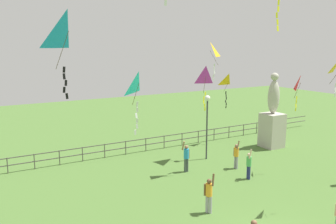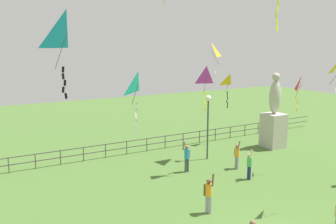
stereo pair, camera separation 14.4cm
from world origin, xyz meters
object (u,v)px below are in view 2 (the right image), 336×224
Objects in this scene: kite_4 at (301,85)px; kite_7 at (211,52)px; lamppost at (208,113)px; kite_6 at (138,85)px; statue_monument at (274,121)px; person_0 at (187,156)px; person_7 at (209,193)px; kite_0 at (67,34)px; kite_3 at (206,78)px; person_1 at (249,164)px; kite_1 at (230,82)px; person_5 at (237,154)px.

kite_7 is (-2.88, 4.75, 1.78)m from kite_4.
kite_6 reaches higher than lamppost.
person_0 is (-8.32, -1.38, -0.99)m from statue_monument.
kite_0 is at bearing -175.41° from person_7.
kite_3 is at bearing 27.85° from kite_0.
statue_monument is 3.07× the size of person_1.
kite_1 is (14.06, 9.12, -3.06)m from kite_0.
person_0 is 0.80× the size of kite_7.
person_5 is 0.70× the size of kite_1.
kite_0 reaches higher than person_1.
kite_7 is (-3.21, -1.99, 2.27)m from kite_1.
kite_7 is at bearing 121.18° from kite_4.
kite_7 reaches higher than kite_6.
person_0 is 11.88m from kite_0.
person_1 is at bearing -119.74° from kite_1.
statue_monument is 8.49m from person_0.
person_7 is 6.77m from kite_3.
kite_0 is 10.08m from kite_3.
kite_3 reaches higher than person_1.
kite_0 reaches higher than kite_6.
kite_4 is at bearing 8.26° from kite_6.
lamppost is 1.67× the size of kite_3.
person_1 is 0.63× the size of kite_0.
person_1 is 8.26m from kite_1.
kite_6 is at bearing -143.48° from kite_1.
kite_3 reaches higher than person_7.
kite_1 is at bearing 135.75° from statue_monument.
person_5 is 13.68m from kite_0.
person_0 is at bearing -170.62° from statue_monument.
person_7 is at bearing -132.95° from kite_1.
person_5 is 5.22m from kite_3.
kite_1 reaches higher than person_1.
person_5 is at bearing 72.15° from person_1.
person_0 is 0.67× the size of kite_0.
person_5 is at bearing -87.39° from kite_7.
person_7 is (-10.36, -6.39, -1.00)m from statue_monument.
person_1 is 1.80m from person_5.
kite_6 is at bearing -147.14° from kite_3.
person_7 reaches higher than person_1.
person_0 is at bearing 41.90° from kite_6.
statue_monument is 18.68m from kite_0.
kite_7 is (-5.52, 0.26, 5.02)m from statue_monument.
person_7 is at bearing -123.15° from kite_3.
lamppost is 2.25× the size of person_7.
statue_monument reaches higher than person_5.
kite_0 is 1.12× the size of kite_3.
kite_4 is (-0.33, -6.74, 0.49)m from kite_1.
lamppost is at bearing -147.79° from kite_1.
kite_4 is 5.84m from kite_7.
kite_0 is at bearing -147.02° from kite_1.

